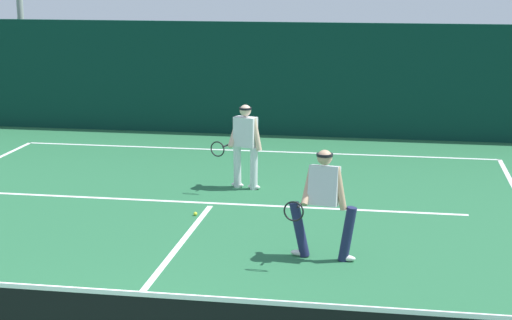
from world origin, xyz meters
name	(u,v)px	position (x,y,z in m)	size (l,w,h in m)	color
court_line_baseline_far	(254,151)	(0.00, 11.04, 0.00)	(11.02, 0.10, 0.01)	white
court_line_service	(213,203)	(0.00, 6.58, 0.00)	(8.99, 0.10, 0.01)	white
court_line_centre	(161,268)	(0.00, 3.20, 0.00)	(0.10, 6.40, 0.01)	white
player_near	(323,200)	(2.21, 3.99, 0.89)	(1.01, 0.87, 1.63)	#1E234C
player_far	(245,143)	(0.39, 7.72, 0.89)	(0.93, 0.84, 1.62)	silver
tennis_ball	(195,214)	(-0.12, 5.78, 0.03)	(0.07, 0.07, 0.07)	#D1E033
back_fence_windscreen	(267,79)	(0.00, 13.00, 1.42)	(22.01, 0.12, 2.84)	#093028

